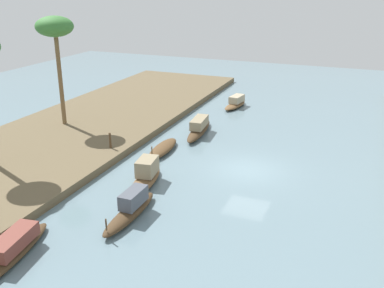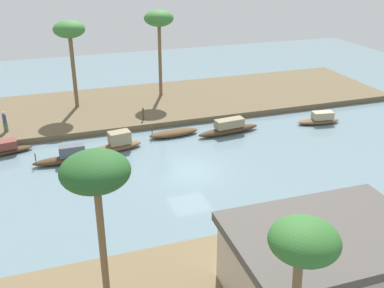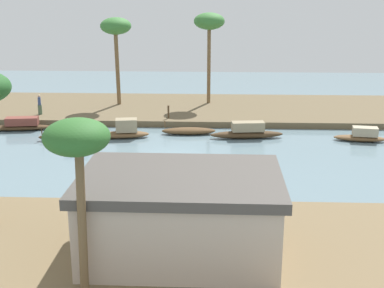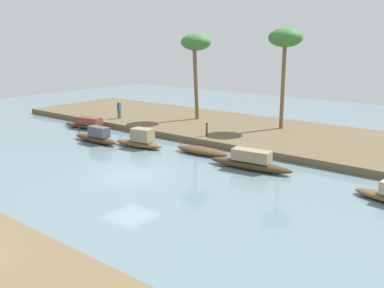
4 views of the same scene
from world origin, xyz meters
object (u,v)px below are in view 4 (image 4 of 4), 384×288
Objects in this scene: sampan_with_tall_canopy at (140,140)px; sampan_open_hull at (202,151)px; palm_tree_left_far at (196,45)px; mooring_post at (207,129)px; sampan_upstream_small at (87,124)px; sampan_foreground at (250,162)px; sampan_midstream at (97,137)px; person_on_near_bank at (119,111)px; palm_tree_left_near at (285,41)px.

sampan_with_tall_canopy is 1.00× the size of sampan_open_hull.
palm_tree_left_far is at bearing -53.26° from sampan_open_hull.
sampan_open_hull is 3.91× the size of mooring_post.
sampan_upstream_small is 11.41m from palm_tree_left_far.
sampan_midstream reaches higher than sampan_foreground.
sampan_open_hull is at bearing -18.34° from sampan_foreground.
person_on_near_bank is 0.22× the size of palm_tree_left_far.
sampan_foreground is at bearing 106.53° from palm_tree_left_near.
sampan_with_tall_canopy is 13.30m from palm_tree_left_near.
palm_tree_left_near is at bearing -158.35° from sampan_upstream_small.
sampan_open_hull is (-4.52, -1.19, -0.26)m from sampan_with_tall_canopy.
sampan_midstream is 7.22m from person_on_near_bank.
sampan_midstream is at bearing 7.55° from sampan_with_tall_canopy.
palm_tree_left_near reaches higher than sampan_upstream_small.
palm_tree_left_far reaches higher than sampan_foreground.
sampan_foreground is 1.32× the size of sampan_open_hull.
sampan_open_hull is at bearing 120.97° from mooring_post.
mooring_post is (-2.82, -4.02, 0.48)m from sampan_with_tall_canopy.
palm_tree_left_near is at bearing -101.91° from sampan_open_hull.
sampan_with_tall_canopy is 3.92× the size of mooring_post.
mooring_post is at bearing -62.31° from sampan_open_hull.
person_on_near_bank is (-0.54, -3.16, 0.79)m from sampan_upstream_small.
palm_tree_left_far is at bearing -86.69° from sampan_with_tall_canopy.
person_on_near_bank is at bearing 34.95° from palm_tree_left_far.
sampan_foreground is at bearing 166.38° from sampan_upstream_small.
palm_tree_left_far is (6.42, -7.64, 6.64)m from sampan_open_hull.
sampan_foreground is 0.68× the size of palm_tree_left_near.
person_on_near_bank is at bearing 20.34° from palm_tree_left_near.
sampan_open_hull is 8.26m from sampan_midstream.
sampan_upstream_small is at bearing 11.79° from mooring_post.
person_on_near_bank reaches higher than sampan_upstream_small.
palm_tree_left_far is (-5.61, -3.92, 5.70)m from person_on_near_bank.
person_on_near_bank is 10.37m from mooring_post.
person_on_near_bank is at bearing -55.38° from sampan_midstream.
palm_tree_left_near is at bearing -130.39° from sampan_midstream.
sampan_upstream_small is at bearing -30.83° from sampan_midstream.
sampan_midstream is at bearing 49.52° from palm_tree_left_near.
person_on_near_bank is at bearing -108.28° from sampan_upstream_small.
sampan_foreground is 3.28× the size of person_on_near_bank.
mooring_post is 0.13× the size of palm_tree_left_near.
sampan_with_tall_canopy is 4.93m from mooring_post.
palm_tree_left_near is (-13.35, -4.95, 6.08)m from person_on_near_bank.
sampan_with_tall_canopy is 2.48× the size of person_on_near_bank.
palm_tree_left_near is (-9.27, -10.87, 6.81)m from sampan_midstream.
mooring_post is at bearing -38.66° from sampan_foreground.
person_on_near_bank is at bearing -20.47° from sampan_open_hull.
sampan_open_hull is 0.51× the size of palm_tree_left_near.
palm_tree_left_near is at bearing -79.63° from sampan_foreground.
sampan_upstream_small is 3.18× the size of person_on_near_bank.
sampan_midstream is (3.44, 1.01, -0.06)m from sampan_with_tall_canopy.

